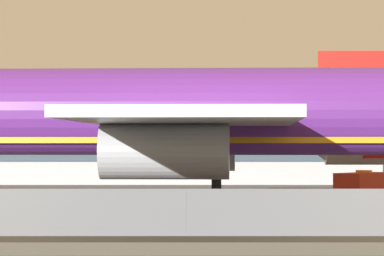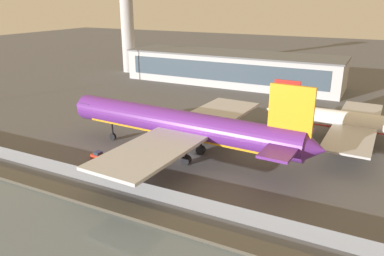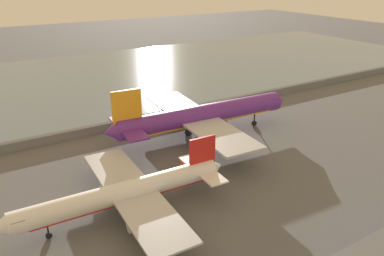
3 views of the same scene
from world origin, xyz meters
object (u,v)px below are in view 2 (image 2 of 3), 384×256
object	(u,v)px
cargo_jet_purple	(182,125)
baggage_tug	(100,157)
ops_van	(273,137)
control_tower	(127,14)
passenger_jet_white_red	(363,124)

from	to	relation	value
cargo_jet_purple	baggage_tug	world-z (taller)	cargo_jet_purple
cargo_jet_purple	ops_van	size ratio (longest dim) A/B	9.68
cargo_jet_purple	baggage_tug	bearing A→B (deg)	-143.53
cargo_jet_purple	ops_van	distance (m)	20.19
ops_van	baggage_tug	bearing A→B (deg)	-137.30
control_tower	passenger_jet_white_red	bearing A→B (deg)	-26.81
passenger_jet_white_red	control_tower	distance (m)	101.73
cargo_jet_purple	baggage_tug	size ratio (longest dim) A/B	15.64
cargo_jet_purple	control_tower	size ratio (longest dim) A/B	1.32
baggage_tug	control_tower	distance (m)	92.05
passenger_jet_white_red	ops_van	bearing A→B (deg)	-156.61
baggage_tug	control_tower	world-z (taller)	control_tower
ops_van	control_tower	distance (m)	92.47
ops_van	control_tower	size ratio (longest dim) A/B	0.14
baggage_tug	ops_van	world-z (taller)	ops_van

